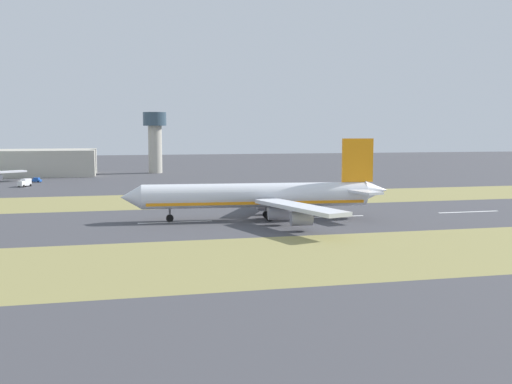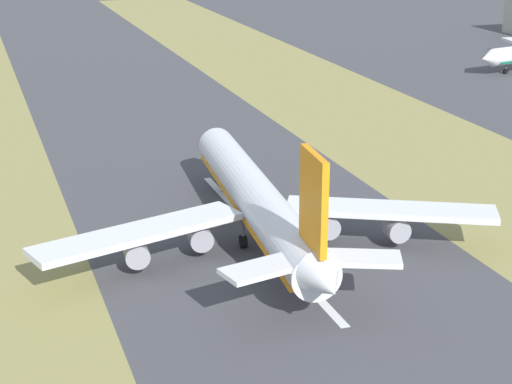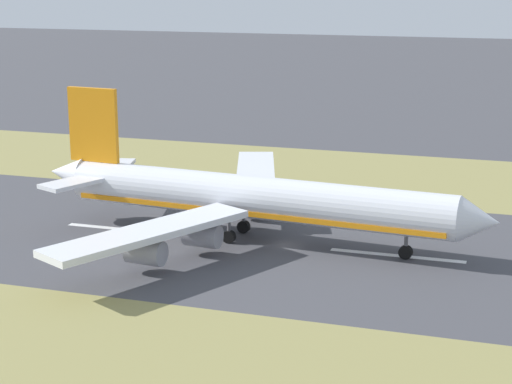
% 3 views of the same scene
% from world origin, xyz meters
% --- Properties ---
extents(ground_plane, '(800.00, 800.00, 0.00)m').
position_xyz_m(ground_plane, '(0.00, 0.00, 0.00)').
color(ground_plane, '#424247').
extents(grass_median_west, '(40.00, 600.00, 0.01)m').
position_xyz_m(grass_median_west, '(-45.00, 0.00, 0.00)').
color(grass_median_west, olive).
rests_on(grass_median_west, ground).
extents(centreline_dash_mid, '(1.20, 18.00, 0.01)m').
position_xyz_m(centreline_dash_mid, '(0.00, -24.71, 0.01)').
color(centreline_dash_mid, silver).
rests_on(centreline_dash_mid, ground).
extents(centreline_dash_far, '(1.20, 18.00, 0.01)m').
position_xyz_m(centreline_dash_far, '(0.00, 15.29, 0.01)').
color(centreline_dash_far, silver).
rests_on(centreline_dash_far, ground).
extents(airplane_main_jet, '(63.91, 67.22, 20.20)m').
position_xyz_m(airplane_main_jet, '(-1.06, -6.61, 6.02)').
color(airplane_main_jet, silver).
rests_on(airplane_main_jet, ground).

